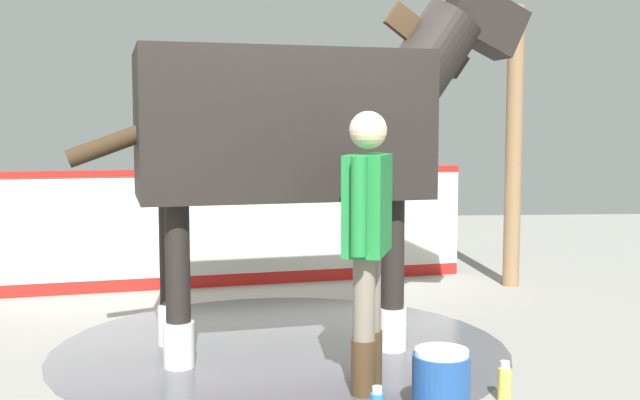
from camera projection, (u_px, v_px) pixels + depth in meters
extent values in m
cube|color=gray|center=(264.00, 348.00, 5.50)|extent=(16.00, 16.00, 0.02)
cylinder|color=#4C4C54|center=(281.00, 347.00, 5.48)|extent=(3.19, 3.19, 0.00)
cube|color=silver|center=(231.00, 230.00, 7.58)|extent=(0.99, 4.72, 1.09)
cube|color=red|center=(230.00, 172.00, 7.52)|extent=(1.01, 4.73, 0.06)
cube|color=red|center=(231.00, 279.00, 7.62)|extent=(0.99, 4.72, 0.12)
cylinder|color=olive|center=(514.00, 148.00, 7.51)|extent=(0.16, 0.16, 2.71)
cube|color=black|center=(280.00, 125.00, 5.34)|extent=(1.34, 2.09, 0.99)
cylinder|color=black|center=(367.00, 261.00, 5.89)|extent=(0.16, 0.16, 1.07)
cylinder|color=silver|center=(367.00, 311.00, 5.93)|extent=(0.20, 0.20, 0.30)
cylinder|color=black|center=(393.00, 274.00, 5.37)|extent=(0.16, 0.16, 1.07)
cylinder|color=silver|center=(392.00, 329.00, 5.40)|extent=(0.20, 0.20, 0.30)
cylinder|color=black|center=(171.00, 271.00, 5.50)|extent=(0.16, 0.16, 1.07)
cylinder|color=silver|center=(172.00, 324.00, 5.54)|extent=(0.20, 0.20, 0.30)
cylinder|color=black|center=(178.00, 286.00, 4.98)|extent=(0.16, 0.16, 1.07)
cylinder|color=silver|center=(179.00, 345.00, 5.01)|extent=(0.20, 0.20, 0.30)
cylinder|color=black|center=(427.00, 62.00, 5.58)|extent=(0.59, 0.87, 0.87)
cube|color=#382819|center=(427.00, 41.00, 5.57)|extent=(0.19, 0.66, 0.53)
cube|color=black|center=(482.00, 20.00, 5.67)|extent=(0.40, 0.69, 0.56)
cylinder|color=#382819|center=(120.00, 140.00, 5.07)|extent=(0.25, 0.71, 0.35)
cylinder|color=#47331E|center=(364.00, 367.00, 4.50)|extent=(0.15, 0.15, 0.33)
cylinder|color=slate|center=(364.00, 298.00, 4.46)|extent=(0.13, 0.13, 0.49)
cylinder|color=#47331E|center=(370.00, 357.00, 4.70)|extent=(0.15, 0.15, 0.33)
cylinder|color=slate|center=(370.00, 291.00, 4.67)|extent=(0.13, 0.13, 0.49)
cube|color=#1E7F38|center=(368.00, 204.00, 4.51)|extent=(0.52, 0.35, 0.58)
cylinder|color=#1E7F38|center=(359.00, 207.00, 4.23)|extent=(0.09, 0.09, 0.55)
cylinder|color=#1E7F38|center=(375.00, 197.00, 4.79)|extent=(0.09, 0.09, 0.55)
sphere|color=beige|center=(368.00, 130.00, 4.47)|extent=(0.22, 0.22, 0.22)
cylinder|color=#1E478C|center=(441.00, 385.00, 4.18)|extent=(0.32, 0.32, 0.33)
cylinder|color=white|center=(442.00, 352.00, 4.16)|extent=(0.29, 0.29, 0.03)
cylinder|color=#D8CC4C|center=(504.00, 385.00, 4.40)|extent=(0.07, 0.07, 0.19)
cylinder|color=white|center=(505.00, 365.00, 4.39)|extent=(0.05, 0.05, 0.04)
cylinder|color=white|center=(377.00, 390.00, 4.03)|extent=(0.05, 0.05, 0.04)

